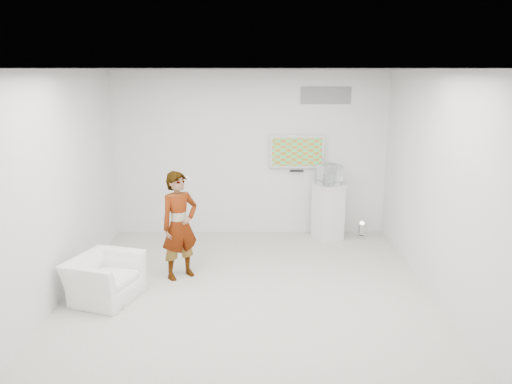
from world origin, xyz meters
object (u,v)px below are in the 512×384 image
at_px(tv, 297,152).
at_px(pedestal, 328,212).
at_px(floor_uplight, 362,230).
at_px(armchair, 104,278).
at_px(person, 180,225).

distance_m(tv, pedestal, 1.23).
height_order(tv, floor_uplight, tv).
xyz_separation_m(armchair, pedestal, (3.34, 2.47, 0.21)).
bearing_deg(tv, armchair, -134.95).
xyz_separation_m(person, floor_uplight, (3.05, 1.74, -0.65)).
distance_m(pedestal, floor_uplight, 0.72).
relative_size(tv, person, 0.63).
distance_m(person, pedestal, 2.99).
xyz_separation_m(person, pedestal, (2.42, 1.74, -0.29)).
distance_m(person, armchair, 1.28).
xyz_separation_m(tv, person, (-1.86, -2.06, -0.75)).
relative_size(tv, floor_uplight, 3.31).
bearing_deg(armchair, person, -32.56).
distance_m(tv, armchair, 4.13).
height_order(tv, armchair, tv).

